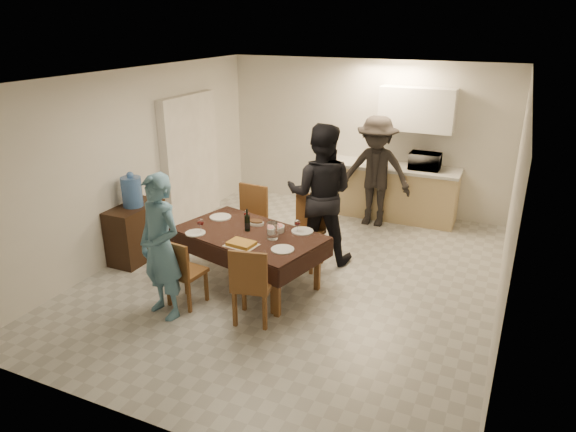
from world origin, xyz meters
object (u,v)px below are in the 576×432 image
object	(u,v)px
dining_table	(249,235)
person_near	(161,247)
wine_bottle	(247,220)
microwave	(425,161)
console	(137,232)
person_far	(320,194)
water_pitcher	(272,231)
person_kitchen	(376,172)
savoury_tart	(241,244)
water_jug	(132,192)

from	to	relation	value
dining_table	person_near	distance (m)	1.20
wine_bottle	microwave	world-z (taller)	microwave
wine_bottle	console	bearing A→B (deg)	-178.77
person_far	water_pitcher	bearing A→B (deg)	67.20
console	person_far	bearing A→B (deg)	23.65
console	person_kitchen	size ratio (longest dim) A/B	0.47
person_far	dining_table	bearing A→B (deg)	49.86
wine_bottle	person_far	distance (m)	1.17
microwave	person_kitchen	bearing A→B (deg)	32.83
person_far	person_kitchen	bearing A→B (deg)	-114.40
person_near	console	bearing A→B (deg)	156.35
savoury_tart	person_near	size ratio (longest dim) A/B	0.22
person_kitchen	savoury_tart	bearing A→B (deg)	-104.55
wine_bottle	savoury_tart	distance (m)	0.47
microwave	person_kitchen	xyz separation A→B (m)	(-0.70, -0.45, -0.14)
water_pitcher	microwave	size ratio (longest dim) A/B	0.42
wine_bottle	water_jug	bearing A→B (deg)	-178.77
microwave	dining_table	bearing A→B (deg)	63.02
wine_bottle	microwave	distance (m)	3.49
person_far	microwave	bearing A→B (deg)	-129.13
dining_table	person_near	bearing A→B (deg)	-103.58
water_pitcher	person_kitchen	world-z (taller)	person_kitchen
console	wine_bottle	world-z (taller)	wine_bottle
microwave	person_near	world-z (taller)	person_near
microwave	person_near	distance (m)	4.69
microwave	person_far	size ratio (longest dim) A/B	0.25
savoury_tart	person_kitchen	xyz separation A→B (m)	(0.79, 3.05, 0.17)
water_jug	savoury_tart	xyz separation A→B (m)	(1.92, -0.39, -0.27)
console	savoury_tart	bearing A→B (deg)	-11.53
console	savoury_tart	xyz separation A→B (m)	(1.92, -0.39, 0.34)
water_pitcher	person_near	size ratio (longest dim) A/B	0.12
water_pitcher	person_kitchen	bearing A→B (deg)	78.74
wine_bottle	water_pitcher	xyz separation A→B (m)	(0.40, -0.10, -0.04)
wine_bottle	savoury_tart	world-z (taller)	wine_bottle
dining_table	person_kitchen	world-z (taller)	person_kitchen
person_kitchen	person_near	bearing A→B (deg)	-111.18
console	wine_bottle	size ratio (longest dim) A/B	2.94
console	person_far	distance (m)	2.65
water_jug	microwave	bearing A→B (deg)	42.36
microwave	person_kitchen	size ratio (longest dim) A/B	0.27
wine_bottle	person_far	size ratio (longest dim) A/B	0.15
water_jug	savoury_tart	bearing A→B (deg)	-11.53
water_jug	savoury_tart	size ratio (longest dim) A/B	1.14
console	wine_bottle	distance (m)	1.83
water_pitcher	person_far	size ratio (longest dim) A/B	0.11
console	water_pitcher	xyz separation A→B (m)	(2.17, -0.06, 0.42)
person_kitchen	water_jug	bearing A→B (deg)	-135.56
wine_bottle	person_kitchen	xyz separation A→B (m)	(0.94, 2.62, 0.05)
savoury_tart	microwave	distance (m)	3.82
water_jug	water_pitcher	world-z (taller)	water_jug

